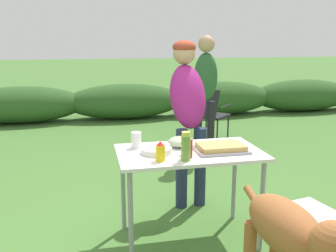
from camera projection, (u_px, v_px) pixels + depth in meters
The scene contains 16 objects.
ground_plane at pixel (188, 239), 3.02m from camera, with size 60.00×60.00×0.00m, color #477533.
shrub_hedge at pixel (125, 101), 7.60m from camera, with size 14.40×0.90×0.71m.
folding_table at pixel (189, 161), 2.87m from camera, with size 1.10×0.64×0.74m.
food_tray at pixel (221, 148), 2.85m from camera, with size 0.39×0.27×0.06m.
plate_stack at pixel (156, 150), 2.80m from camera, with size 0.23×0.23×0.04m, color white.
mixing_bowl at pixel (180, 142), 2.96m from camera, with size 0.19×0.19×0.08m, color #ADBC99.
paper_cup_stack at pixel (136, 140), 2.94m from camera, with size 0.08×0.08×0.12m, color white.
relish_jar at pixel (186, 147), 2.61m from camera, with size 0.07×0.07×0.21m.
mayo_bottle at pixel (188, 145), 2.77m from camera, with size 0.07×0.07×0.15m.
ketchup_bottle at pixel (188, 146), 2.68m from camera, with size 0.06×0.06×0.18m.
mustard_bottle at pixel (160, 151), 2.61m from camera, with size 0.07×0.07×0.14m.
standing_person_in_gray_fleece at pixel (188, 103), 3.52m from camera, with size 0.37×0.48×1.57m.
standing_person_in_navy_coat at pixel (206, 84), 4.89m from camera, with size 0.37×0.32×1.63m.
dog at pixel (291, 237), 2.02m from camera, with size 0.32×1.01×0.77m.
camp_chair_green_behind_table at pixel (209, 112), 5.89m from camera, with size 0.74×0.74×0.83m.
cooler_box at pixel (315, 234), 2.76m from camera, with size 0.41×0.53×0.34m.
Camera 1 is at (-0.74, -2.64, 1.57)m, focal length 40.00 mm.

